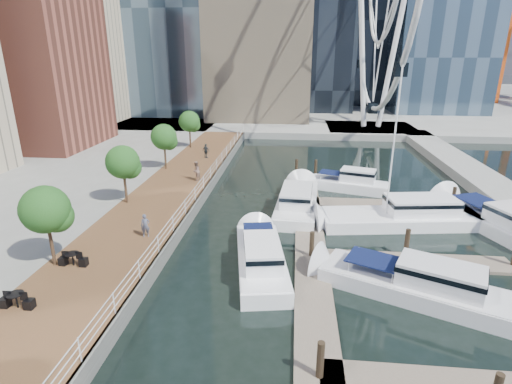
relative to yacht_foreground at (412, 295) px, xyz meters
The scene contains 14 objects.
ground 9.33m from the yacht_foreground, 151.99° to the right, with size 520.00×520.00×0.00m, color black.
boardwalk 20.25m from the yacht_foreground, 148.37° to the left, with size 6.00×60.00×1.00m, color brown.
seawall 17.77m from the yacht_foreground, 143.29° to the left, with size 0.25×60.00×1.00m, color #595954.
land_far 97.97m from the yacht_foreground, 94.82° to the left, with size 200.00×114.00×1.00m, color gray.
breakwater 19.56m from the yacht_foreground, 53.01° to the left, with size 4.00×60.00×1.00m, color gray.
pier 47.97m from the yacht_foreground, 83.10° to the left, with size 14.00×12.00×1.00m, color gray.
railing 17.91m from the yacht_foreground, 143.48° to the left, with size 0.10×60.00×1.05m, color white, non-canonical shape.
floating_docks 5.63m from the yacht_foreground, 92.78° to the left, with size 16.00×34.00×2.60m.
street_trees 22.28m from the yacht_foreground, 153.91° to the left, with size 2.60×42.60×4.60m.
yacht_foreground is the anchor object (origin of this frame).
pedestrian_near 16.36m from the yacht_foreground, 167.09° to the left, with size 0.56×0.36×1.52m, color #4A4E62.
pedestrian_mid 22.33m from the yacht_foreground, 134.31° to the left, with size 0.88×0.69×1.82m, color #8F6F63.
pedestrian_far 29.55m from the yacht_foreground, 123.97° to the left, with size 0.95×0.40×1.63m, color #2E3539.
moored_yachts 8.53m from the yacht_foreground, 84.97° to the left, with size 22.88×32.33×11.50m.
Camera 1 is at (1.76, -14.59, 12.10)m, focal length 28.00 mm.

